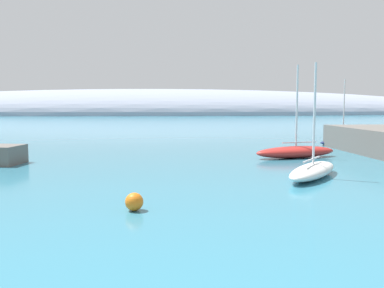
{
  "coord_description": "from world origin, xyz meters",
  "views": [
    {
      "loc": [
        -1.55,
        -5.41,
        5.03
      ],
      "look_at": [
        0.75,
        23.06,
        2.29
      ],
      "focal_mm": 39.18,
      "sensor_mm": 36.0,
      "label": 1
    }
  ],
  "objects_px": {
    "sailboat_navy_near_shore": "(343,141)",
    "sailboat_red_mid_mooring": "(296,151)",
    "sailboat_white_end_of_line": "(313,170)",
    "mooring_buoy_orange": "(134,202)"
  },
  "relations": [
    {
      "from": "sailboat_white_end_of_line",
      "to": "mooring_buoy_orange",
      "type": "distance_m",
      "value": 14.1
    },
    {
      "from": "sailboat_navy_near_shore",
      "to": "sailboat_red_mid_mooring",
      "type": "bearing_deg",
      "value": 26.64
    },
    {
      "from": "sailboat_navy_near_shore",
      "to": "mooring_buoy_orange",
      "type": "xyz_separation_m",
      "value": [
        -24.02,
        -30.56,
        0.01
      ]
    },
    {
      "from": "sailboat_navy_near_shore",
      "to": "sailboat_red_mid_mooring",
      "type": "height_order",
      "value": "sailboat_red_mid_mooring"
    },
    {
      "from": "sailboat_red_mid_mooring",
      "to": "mooring_buoy_orange",
      "type": "bearing_deg",
      "value": 38.49
    },
    {
      "from": "sailboat_white_end_of_line",
      "to": "mooring_buoy_orange",
      "type": "height_order",
      "value": "sailboat_white_end_of_line"
    },
    {
      "from": "sailboat_white_end_of_line",
      "to": "sailboat_red_mid_mooring",
      "type": "bearing_deg",
      "value": 24.74
    },
    {
      "from": "sailboat_red_mid_mooring",
      "to": "sailboat_navy_near_shore",
      "type": "bearing_deg",
      "value": -144.07
    },
    {
      "from": "mooring_buoy_orange",
      "to": "sailboat_white_end_of_line",
      "type": "bearing_deg",
      "value": 34.23
    },
    {
      "from": "sailboat_navy_near_shore",
      "to": "sailboat_white_end_of_line",
      "type": "bearing_deg",
      "value": 37.69
    }
  ]
}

